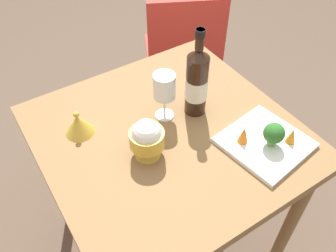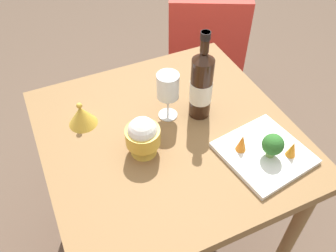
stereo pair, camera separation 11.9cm
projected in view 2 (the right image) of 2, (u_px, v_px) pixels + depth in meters
ground_plane at (168, 236)px, 1.74m from camera, size 8.00×8.00×0.00m
dining_table at (168, 150)px, 1.28m from camera, size 0.84×0.84×0.74m
chair_by_wall at (206, 51)px, 1.93m from camera, size 0.54×0.54×0.85m
wine_bottle at (201, 85)px, 1.18m from camera, size 0.08×0.08×0.33m
wine_glass at (168, 87)px, 1.18m from camera, size 0.08×0.08×0.18m
rice_bowl at (143, 136)px, 1.10m from camera, size 0.11×0.11×0.14m
rice_bowl_lid at (82, 115)px, 1.21m from camera, size 0.10×0.10×0.09m
serving_plate at (264, 153)px, 1.13m from camera, size 0.28×0.28×0.02m
broccoli_floret at (273, 145)px, 1.08m from camera, size 0.07×0.07×0.09m
carrot_garnish_left at (242, 143)px, 1.11m from camera, size 0.03×0.03×0.06m
carrot_garnish_right at (292, 149)px, 1.10m from camera, size 0.03×0.03×0.06m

